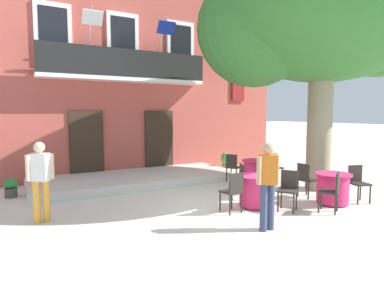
{
  "coord_description": "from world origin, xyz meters",
  "views": [
    {
      "loc": [
        -4.48,
        -6.17,
        2.22
      ],
      "look_at": [
        0.26,
        2.35,
        1.3
      ],
      "focal_mm": 30.7,
      "sensor_mm": 36.0,
      "label": 1
    }
  ],
  "objects_px": {
    "cafe_chair_near_tree_2": "(306,178)",
    "cafe_table_front": "(256,172)",
    "plane_tree": "(319,17)",
    "cafe_chair_front_0": "(233,166)",
    "cafe_chair_front_2": "(274,165)",
    "cafe_chair_near_tree_0": "(332,189)",
    "cafe_chair_near_tree_1": "(358,181)",
    "ground_planter_left": "(11,187)",
    "cafe_chair_front_1": "(263,172)",
    "pedestrian_near_entrance": "(40,177)",
    "cafe_chair_middle_1": "(245,179)",
    "cafe_table_middle": "(255,191)",
    "cafe_chair_middle_2": "(233,190)",
    "ground_planter_right": "(225,161)",
    "cafe_chair_middle_0": "(288,188)",
    "cafe_table_near_tree": "(333,188)",
    "pedestrian_mid_plaza": "(268,181)"
  },
  "relations": [
    {
      "from": "cafe_chair_near_tree_1",
      "to": "cafe_chair_middle_0",
      "type": "height_order",
      "value": "same"
    },
    {
      "from": "cafe_chair_near_tree_1",
      "to": "cafe_chair_front_0",
      "type": "relative_size",
      "value": 1.0
    },
    {
      "from": "cafe_chair_middle_1",
      "to": "ground_planter_left",
      "type": "height_order",
      "value": "cafe_chair_middle_1"
    },
    {
      "from": "cafe_chair_front_0",
      "to": "cafe_chair_front_2",
      "type": "height_order",
      "value": "same"
    },
    {
      "from": "cafe_chair_front_1",
      "to": "ground_planter_left",
      "type": "distance_m",
      "value": 6.89
    },
    {
      "from": "cafe_chair_middle_1",
      "to": "pedestrian_near_entrance",
      "type": "distance_m",
      "value": 4.83
    },
    {
      "from": "cafe_chair_near_tree_0",
      "to": "pedestrian_near_entrance",
      "type": "height_order",
      "value": "pedestrian_near_entrance"
    },
    {
      "from": "cafe_table_front",
      "to": "cafe_chair_front_0",
      "type": "relative_size",
      "value": 0.95
    },
    {
      "from": "cafe_chair_near_tree_2",
      "to": "ground_planter_left",
      "type": "distance_m",
      "value": 7.78
    },
    {
      "from": "cafe_table_front",
      "to": "cafe_chair_front_0",
      "type": "bearing_deg",
      "value": 124.56
    },
    {
      "from": "cafe_table_near_tree",
      "to": "cafe_table_middle",
      "type": "height_order",
      "value": "same"
    },
    {
      "from": "plane_tree",
      "to": "cafe_table_near_tree",
      "type": "bearing_deg",
      "value": -123.83
    },
    {
      "from": "cafe_chair_middle_0",
      "to": "cafe_table_front",
      "type": "xyz_separation_m",
      "value": [
        1.17,
        2.52,
        -0.14
      ]
    },
    {
      "from": "plane_tree",
      "to": "cafe_chair_front_1",
      "type": "height_order",
      "value": "plane_tree"
    },
    {
      "from": "cafe_chair_near_tree_2",
      "to": "cafe_table_front",
      "type": "bearing_deg",
      "value": 91.83
    },
    {
      "from": "plane_tree",
      "to": "cafe_table_front",
      "type": "height_order",
      "value": "plane_tree"
    },
    {
      "from": "pedestrian_near_entrance",
      "to": "plane_tree",
      "type": "bearing_deg",
      "value": -5.14
    },
    {
      "from": "cafe_chair_near_tree_0",
      "to": "ground_planter_left",
      "type": "xyz_separation_m",
      "value": [
        -6.26,
        5.01,
        -0.24
      ]
    },
    {
      "from": "cafe_table_middle",
      "to": "pedestrian_near_entrance",
      "type": "xyz_separation_m",
      "value": [
        -4.52,
        1.24,
        0.54
      ]
    },
    {
      "from": "cafe_table_middle",
      "to": "cafe_chair_middle_1",
      "type": "distance_m",
      "value": 0.77
    },
    {
      "from": "cafe_table_middle",
      "to": "cafe_chair_middle_2",
      "type": "distance_m",
      "value": 0.77
    },
    {
      "from": "cafe_chair_middle_2",
      "to": "ground_planter_right",
      "type": "relative_size",
      "value": 1.22
    },
    {
      "from": "cafe_chair_middle_1",
      "to": "ground_planter_left",
      "type": "bearing_deg",
      "value": 149.63
    },
    {
      "from": "cafe_chair_middle_2",
      "to": "cafe_table_near_tree",
      "type": "bearing_deg",
      "value": -13.29
    },
    {
      "from": "cafe_chair_near_tree_1",
      "to": "cafe_chair_middle_0",
      "type": "xyz_separation_m",
      "value": [
        -2.07,
        0.31,
        0.0
      ]
    },
    {
      "from": "cafe_chair_middle_2",
      "to": "ground_planter_right",
      "type": "distance_m",
      "value": 5.13
    },
    {
      "from": "cafe_chair_near_tree_1",
      "to": "ground_planter_right",
      "type": "height_order",
      "value": "cafe_chair_near_tree_1"
    },
    {
      "from": "cafe_table_near_tree",
      "to": "plane_tree",
      "type": "bearing_deg",
      "value": 56.17
    },
    {
      "from": "cafe_table_near_tree",
      "to": "cafe_table_front",
      "type": "xyz_separation_m",
      "value": [
        -0.16,
        2.68,
        0.0
      ]
    },
    {
      "from": "plane_tree",
      "to": "cafe_chair_middle_1",
      "type": "bearing_deg",
      "value": 177.39
    },
    {
      "from": "cafe_table_near_tree",
      "to": "cafe_chair_middle_0",
      "type": "xyz_separation_m",
      "value": [
        -1.33,
        0.16,
        0.14
      ]
    },
    {
      "from": "cafe_table_middle",
      "to": "cafe_table_front",
      "type": "height_order",
      "value": "same"
    },
    {
      "from": "cafe_chair_near_tree_0",
      "to": "cafe_chair_front_2",
      "type": "distance_m",
      "value": 3.36
    },
    {
      "from": "cafe_table_near_tree",
      "to": "cafe_table_middle",
      "type": "bearing_deg",
      "value": 157.82
    },
    {
      "from": "cafe_chair_front_1",
      "to": "pedestrian_near_entrance",
      "type": "xyz_separation_m",
      "value": [
        -5.85,
        -0.01,
        0.4
      ]
    },
    {
      "from": "cafe_chair_front_1",
      "to": "pedestrian_mid_plaza",
      "type": "distance_m",
      "value": 3.39
    },
    {
      "from": "cafe_table_front",
      "to": "cafe_chair_middle_1",
      "type": "bearing_deg",
      "value": -138.24
    },
    {
      "from": "pedestrian_mid_plaza",
      "to": "cafe_chair_near_tree_0",
      "type": "bearing_deg",
      "value": 3.88
    },
    {
      "from": "cafe_chair_near_tree_2",
      "to": "cafe_chair_middle_2",
      "type": "relative_size",
      "value": 1.0
    },
    {
      "from": "cafe_chair_middle_2",
      "to": "ground_planter_right",
      "type": "xyz_separation_m",
      "value": [
        2.78,
        4.31,
        -0.12
      ]
    },
    {
      "from": "cafe_chair_near_tree_1",
      "to": "cafe_chair_middle_2",
      "type": "xyz_separation_m",
      "value": [
        -3.29,
        0.75,
        0.0
      ]
    },
    {
      "from": "cafe_chair_near_tree_0",
      "to": "cafe_chair_near_tree_1",
      "type": "bearing_deg",
      "value": 12.59
    },
    {
      "from": "cafe_table_middle",
      "to": "pedestrian_near_entrance",
      "type": "bearing_deg",
      "value": 164.61
    },
    {
      "from": "cafe_chair_middle_0",
      "to": "cafe_chair_front_2",
      "type": "xyz_separation_m",
      "value": [
        1.92,
        2.53,
        0.0
      ]
    },
    {
      "from": "cafe_chair_near_tree_2",
      "to": "cafe_table_middle",
      "type": "relative_size",
      "value": 1.05
    },
    {
      "from": "cafe_chair_front_0",
      "to": "ground_planter_left",
      "type": "distance_m",
      "value": 6.41
    },
    {
      "from": "cafe_table_front",
      "to": "ground_planter_right",
      "type": "relative_size",
      "value": 1.16
    },
    {
      "from": "cafe_chair_near_tree_2",
      "to": "cafe_chair_middle_2",
      "type": "distance_m",
      "value": 2.46
    },
    {
      "from": "cafe_chair_near_tree_1",
      "to": "pedestrian_mid_plaza",
      "type": "xyz_separation_m",
      "value": [
        -3.37,
        -0.44,
        0.42
      ]
    },
    {
      "from": "cafe_table_near_tree",
      "to": "ground_planter_right",
      "type": "distance_m",
      "value": 4.92
    }
  ]
}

